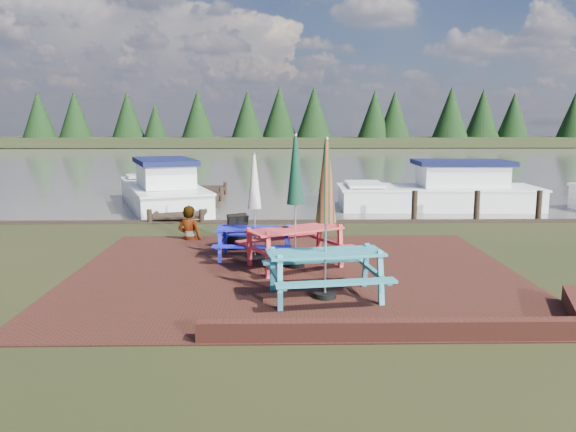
% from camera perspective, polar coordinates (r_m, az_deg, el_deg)
% --- Properties ---
extents(ground, '(120.00, 120.00, 0.00)m').
position_cam_1_polar(ground, '(10.53, 0.93, -7.27)').
color(ground, black).
rests_on(ground, ground).
extents(paving, '(9.00, 7.50, 0.02)m').
position_cam_1_polar(paving, '(11.48, 0.75, -5.79)').
color(paving, '#391C12').
rests_on(paving, ground).
extents(brick_wall, '(6.21, 1.79, 0.30)m').
position_cam_1_polar(brick_wall, '(8.56, 16.30, -10.60)').
color(brick_wall, '#4C1E16').
rests_on(brick_wall, ground).
extents(water, '(120.00, 60.00, 0.02)m').
position_cam_1_polar(water, '(47.17, -0.65, 5.77)').
color(water, '#48463E').
rests_on(water, ground).
extents(far_treeline, '(120.00, 10.00, 8.10)m').
position_cam_1_polar(far_treeline, '(76.08, -0.82, 9.64)').
color(far_treeline, black).
rests_on(far_treeline, ground).
extents(picnic_table_teal, '(2.24, 2.05, 2.76)m').
position_cam_1_polar(picnic_table_teal, '(9.66, 3.83, -2.89)').
color(picnic_table_teal, teal).
rests_on(picnic_table_teal, ground).
extents(picnic_table_red, '(2.60, 2.51, 2.77)m').
position_cam_1_polar(picnic_table_red, '(11.73, 0.74, -0.64)').
color(picnic_table_red, '#CA3337').
rests_on(picnic_table_red, ground).
extents(picnic_table_blue, '(1.79, 1.62, 2.35)m').
position_cam_1_polar(picnic_table_blue, '(12.52, -3.40, -0.70)').
color(picnic_table_blue, '#1A1CC3').
rests_on(picnic_table_blue, ground).
extents(chalkboard, '(0.55, 0.74, 0.84)m').
position_cam_1_polar(chalkboard, '(13.56, -5.13, -1.61)').
color(chalkboard, black).
rests_on(chalkboard, ground).
extents(jetty, '(1.76, 9.08, 1.00)m').
position_cam_1_polar(jetty, '(21.78, -9.37, 1.63)').
color(jetty, black).
rests_on(jetty, ground).
extents(boat_jetty, '(4.82, 7.65, 2.10)m').
position_cam_1_polar(boat_jetty, '(21.99, -12.61, 2.43)').
color(boat_jetty, white).
rests_on(boat_jetty, ground).
extents(boat_near, '(7.49, 2.77, 2.01)m').
position_cam_1_polar(boat_near, '(21.95, 15.38, 2.24)').
color(boat_near, white).
rests_on(boat_near, ground).
extents(person, '(0.76, 0.62, 1.80)m').
position_cam_1_polar(person, '(14.75, -10.05, 1.00)').
color(person, gray).
rests_on(person, ground).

